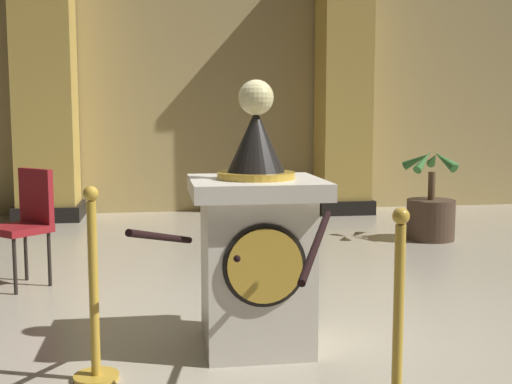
{
  "coord_description": "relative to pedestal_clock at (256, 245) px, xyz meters",
  "views": [
    {
      "loc": [
        -0.59,
        -4.03,
        1.4
      ],
      "look_at": [
        -0.01,
        -0.24,
        0.95
      ],
      "focal_mm": 45.86,
      "sensor_mm": 36.0,
      "label": 1
    }
  ],
  "objects": [
    {
      "name": "back_wall",
      "position": [
        0.01,
        5.77,
        1.37
      ],
      "size": [
        13.0,
        0.16,
        3.99
      ],
      "primitive_type": "cube",
      "color": "tan",
      "rests_on": "ground_plane"
    },
    {
      "name": "stanchion_near",
      "position": [
        -0.92,
        -0.37,
        -0.26
      ],
      "size": [
        0.24,
        0.24,
        1.04
      ],
      "color": "gold",
      "rests_on": "ground_plane"
    },
    {
      "name": "velvet_rope",
      "position": [
        -0.2,
        -0.67,
        0.16
      ],
      "size": [
        1.06,
        1.04,
        0.22
      ],
      "color": "black"
    },
    {
      "name": "ground_plane",
      "position": [
        0.01,
        0.24,
        -0.63
      ],
      "size": [
        13.0,
        13.0,
        0.0
      ],
      "primitive_type": "plane",
      "color": "#B2A893"
    },
    {
      "name": "pedestal_clock",
      "position": [
        0.0,
        0.0,
        0.0
      ],
      "size": [
        0.78,
        0.78,
        1.6
      ],
      "color": "silver",
      "rests_on": "ground_plane"
    },
    {
      "name": "cafe_chair_red",
      "position": [
        -1.64,
        1.71,
        -0.05
      ],
      "size": [
        0.57,
        0.57,
        0.96
      ],
      "color": "black",
      "rests_on": "ground_plane"
    },
    {
      "name": "column_right",
      "position": [
        2.05,
        5.29,
        1.28
      ],
      "size": [
        0.82,
        0.82,
        3.84
      ],
      "color": "black",
      "rests_on": "ground_plane"
    },
    {
      "name": "stanchion_far",
      "position": [
        0.52,
        -0.98,
        -0.29
      ],
      "size": [
        0.24,
        0.24,
        0.98
      ],
      "color": "gold",
      "rests_on": "ground_plane"
    },
    {
      "name": "column_left",
      "position": [
        -2.03,
        5.29,
        1.28
      ],
      "size": [
        0.91,
        0.91,
        3.84
      ],
      "color": "black",
      "rests_on": "ground_plane"
    },
    {
      "name": "potted_palm_right",
      "position": [
        2.46,
        3.1,
        -0.32
      ],
      "size": [
        0.64,
        0.63,
        1.04
      ],
      "color": "#4C3828",
      "rests_on": "ground_plane"
    }
  ]
}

